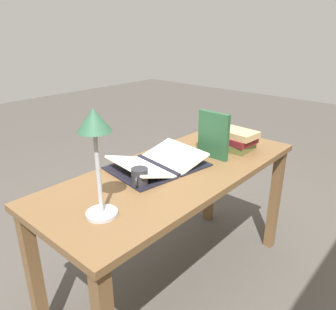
% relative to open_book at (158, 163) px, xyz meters
% --- Properties ---
extents(ground_plane, '(12.00, 12.00, 0.00)m').
position_rel_open_book_xyz_m(ground_plane, '(-0.05, 0.09, -0.80)').
color(ground_plane, '#47423D').
extents(reading_desk, '(1.58, 0.64, 0.78)m').
position_rel_open_book_xyz_m(reading_desk, '(-0.05, 0.09, -0.13)').
color(reading_desk, brown).
rests_on(reading_desk, ground_plane).
extents(open_book, '(0.55, 0.43, 0.08)m').
position_rel_open_book_xyz_m(open_book, '(0.00, 0.00, 0.00)').
color(open_book, black).
rests_on(open_book, reading_desk).
extents(book_stack_tall, '(0.20, 0.28, 0.12)m').
position_rel_open_book_xyz_m(book_stack_tall, '(-0.53, 0.16, 0.04)').
color(book_stack_tall, brown).
rests_on(book_stack_tall, reading_desk).
extents(book_standing_upright, '(0.03, 0.20, 0.27)m').
position_rel_open_book_xyz_m(book_standing_upright, '(-0.32, 0.14, 0.11)').
color(book_standing_upright, '#234C2D').
rests_on(book_standing_upright, reading_desk).
extents(reading_lamp, '(0.13, 0.13, 0.45)m').
position_rel_open_book_xyz_m(reading_lamp, '(0.51, 0.16, 0.31)').
color(reading_lamp, '#ADADB2').
rests_on(reading_lamp, reading_desk).
extents(coffee_mug, '(0.10, 0.08, 0.09)m').
position_rel_open_book_xyz_m(coffee_mug, '(0.22, 0.09, 0.02)').
color(coffee_mug, '#28282D').
rests_on(coffee_mug, reading_desk).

